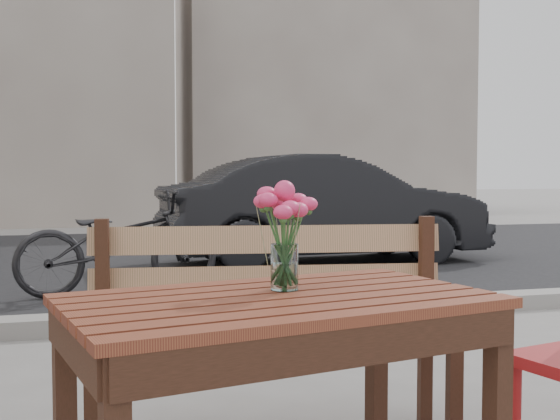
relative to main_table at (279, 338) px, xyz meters
name	(u,v)px	position (x,y,z in m)	size (l,w,h in m)	color
street	(164,279)	(0.19, 5.03, -0.58)	(30.00, 8.12, 0.12)	black
backdrop_buildings	(128,61)	(0.36, 14.36, 3.00)	(15.50, 4.00, 8.00)	gray
main_table	(279,338)	(0.00, 0.00, 0.00)	(1.30, 0.92, 0.73)	#5A2317
main_bench	(271,303)	(0.19, 0.81, -0.05)	(1.52, 0.64, 0.91)	#8D6B49
main_vase	(284,222)	(0.04, 0.09, 0.32)	(0.18, 0.18, 0.32)	white
parked_car	(324,209)	(2.20, 6.07, 0.03)	(1.36, 3.90, 1.29)	black
bicycle	(118,243)	(-0.27, 4.41, -0.15)	(0.61, 1.76, 0.93)	black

